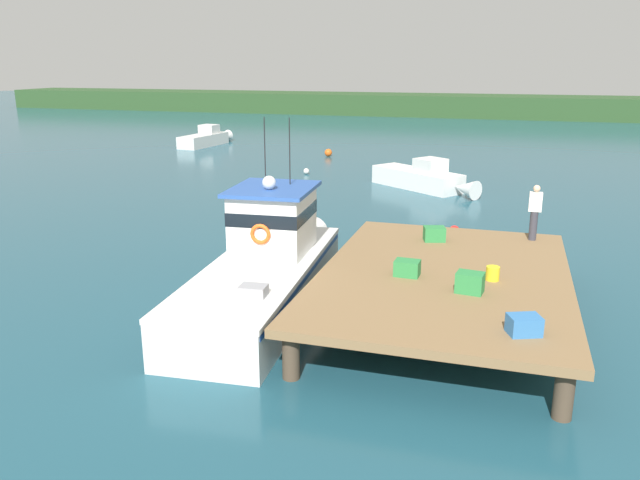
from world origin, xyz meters
name	(u,v)px	position (x,y,z in m)	size (l,w,h in m)	color
ground_plane	(265,297)	(0.00, 0.00, 0.00)	(200.00, 200.00, 0.00)	#1E4C5B
dock	(444,277)	(4.80, 0.00, 1.07)	(6.00, 9.00, 1.20)	#4C3D2D
main_fishing_boat	(267,265)	(0.16, -0.19, 1.01)	(3.10, 9.90, 4.80)	silver
crate_single_by_cleat	(470,283)	(5.49, -1.25, 1.43)	(0.60, 0.44, 0.47)	#2D8442
crate_stack_mid_dock	(407,268)	(3.95, -0.51, 1.39)	(0.60, 0.44, 0.39)	#2D8442
crate_stack_near_edge	(524,325)	(6.65, -3.27, 1.39)	(0.60, 0.44, 0.38)	#3370B2
crate_single_far	(434,234)	(4.21, 2.80, 1.41)	(0.60, 0.44, 0.42)	#2D8442
bait_bucket	(493,273)	(5.96, -0.24, 1.37)	(0.32, 0.32, 0.34)	yellow
deckhand_by_the_boat	(535,211)	(6.95, 3.74, 2.06)	(0.36, 0.22, 1.63)	#383842
moored_boat_far_left	(207,138)	(-16.25, 28.89, 0.53)	(2.05, 6.12, 1.53)	silver
moored_boat_outer_mooring	(423,178)	(2.05, 16.46, 0.55)	(5.85, 4.74, 1.61)	white
mooring_buoy_channel_marker	(454,231)	(4.38, 7.88, 0.20)	(0.40, 0.40, 0.40)	red
mooring_buoy_outer	(306,171)	(-4.97, 18.95, 0.17)	(0.33, 0.33, 0.33)	silver
mooring_buoy_inshore	(328,153)	(-5.69, 26.02, 0.25)	(0.51, 0.51, 0.51)	#EA5B19
far_shoreline	(460,105)	(0.00, 62.00, 1.20)	(120.00, 8.00, 2.40)	#284723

